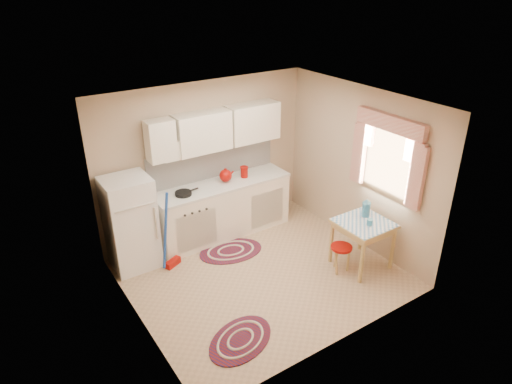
# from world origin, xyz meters

# --- Properties ---
(room_shell) EXTENTS (3.64, 3.60, 2.52)m
(room_shell) POSITION_xyz_m (0.16, 0.24, 1.60)
(room_shell) COLOR tan
(room_shell) RESTS_ON ground
(fridge) EXTENTS (0.65, 0.60, 1.40)m
(fridge) POSITION_xyz_m (-1.42, 1.25, 0.70)
(fridge) COLOR white
(fridge) RESTS_ON ground
(broom) EXTENTS (0.30, 0.23, 1.20)m
(broom) POSITION_xyz_m (-0.98, 0.90, 0.60)
(broom) COLOR #1C4AB2
(broom) RESTS_ON ground
(base_cabinets) EXTENTS (2.25, 0.60, 0.88)m
(base_cabinets) POSITION_xyz_m (0.12, 1.30, 0.44)
(base_cabinets) COLOR white
(base_cabinets) RESTS_ON ground
(countertop) EXTENTS (2.27, 0.62, 0.04)m
(countertop) POSITION_xyz_m (0.12, 1.30, 0.90)
(countertop) COLOR silver
(countertop) RESTS_ON base_cabinets
(frying_pan) EXTENTS (0.29, 0.29, 0.05)m
(frying_pan) POSITION_xyz_m (-0.57, 1.25, 0.94)
(frying_pan) COLOR black
(frying_pan) RESTS_ON countertop
(red_kettle) EXTENTS (0.25, 0.23, 0.22)m
(red_kettle) POSITION_xyz_m (0.19, 1.30, 1.03)
(red_kettle) COLOR #9C0B05
(red_kettle) RESTS_ON countertop
(red_canister) EXTENTS (0.15, 0.15, 0.16)m
(red_canister) POSITION_xyz_m (0.54, 1.30, 1.00)
(red_canister) COLOR #9C0B05
(red_canister) RESTS_ON countertop
(table) EXTENTS (0.72, 0.72, 0.72)m
(table) POSITION_xyz_m (1.36, -0.62, 0.36)
(table) COLOR tan
(table) RESTS_ON ground
(stool) EXTENTS (0.38, 0.38, 0.42)m
(stool) POSITION_xyz_m (1.00, -0.57, 0.21)
(stool) COLOR #9C0B05
(stool) RESTS_ON ground
(coffee_pot) EXTENTS (0.18, 0.17, 0.30)m
(coffee_pot) POSITION_xyz_m (1.50, -0.50, 0.87)
(coffee_pot) COLOR teal
(coffee_pot) RESTS_ON table
(mug) EXTENTS (0.11, 0.11, 0.10)m
(mug) POSITION_xyz_m (1.35, -0.72, 0.77)
(mug) COLOR teal
(mug) RESTS_ON table
(rug_center) EXTENTS (1.11, 0.84, 0.02)m
(rug_center) POSITION_xyz_m (-0.07, 0.75, 0.01)
(rug_center) COLOR maroon
(rug_center) RESTS_ON ground
(rug_left) EXTENTS (1.09, 0.91, 0.02)m
(rug_left) POSITION_xyz_m (-0.95, -0.95, 0.01)
(rug_left) COLOR maroon
(rug_left) RESTS_ON ground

